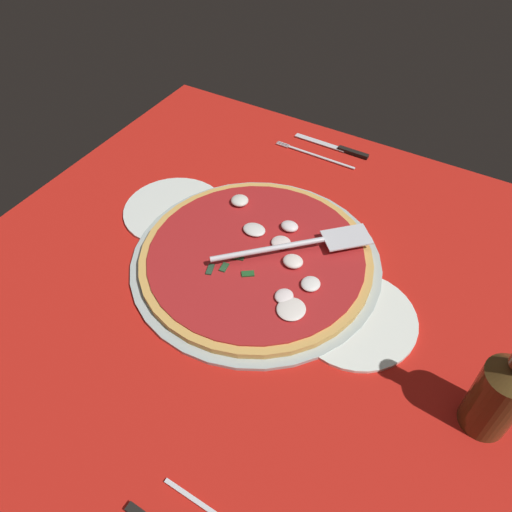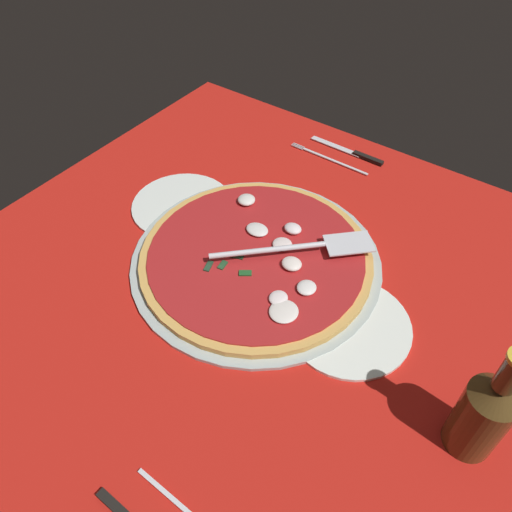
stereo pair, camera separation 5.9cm
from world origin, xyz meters
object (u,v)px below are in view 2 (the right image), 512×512
at_px(dinner_plate_left, 182,206).
at_px(beer_bottle, 484,413).
at_px(pizza, 257,257).
at_px(pizza_server, 301,248).
at_px(dinner_plate_right, 348,326).
at_px(place_setting_far, 341,157).

relative_size(dinner_plate_left, beer_bottle, 0.96).
bearing_deg(beer_bottle, dinner_plate_left, 167.40).
distance_m(pizza, pizza_server, 0.08).
height_order(pizza_server, beer_bottle, beer_bottle).
xyz_separation_m(dinner_plate_left, pizza_server, (0.28, 0.01, 0.04)).
xyz_separation_m(dinner_plate_left, beer_bottle, (0.64, -0.14, 0.08)).
distance_m(dinner_plate_left, pizza_server, 0.28).
relative_size(dinner_plate_right, pizza, 0.49).
bearing_deg(pizza_server, pizza, 170.74).
distance_m(dinner_plate_left, dinner_plate_right, 0.42).
xyz_separation_m(pizza, pizza_server, (0.06, 0.04, 0.02)).
bearing_deg(dinner_plate_left, beer_bottle, -12.60).
bearing_deg(pizza, dinner_plate_right, -8.11).
distance_m(pizza, beer_bottle, 0.44).
height_order(dinner_plate_left, beer_bottle, beer_bottle).
distance_m(pizza_server, place_setting_far, 0.35).
bearing_deg(dinner_plate_right, dinner_plate_left, 170.75).
relative_size(dinner_plate_left, dinner_plate_right, 1.00).
bearing_deg(dinner_plate_left, pizza, -10.33).
relative_size(dinner_plate_left, pizza, 0.48).
bearing_deg(dinner_plate_right, beer_bottle, -18.66).
bearing_deg(dinner_plate_left, dinner_plate_right, -9.25).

